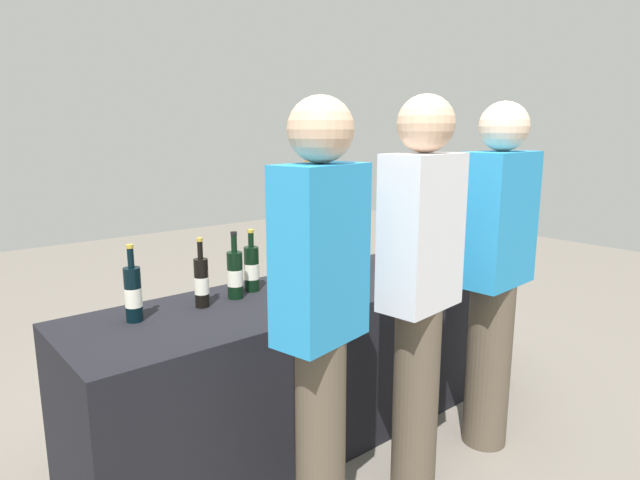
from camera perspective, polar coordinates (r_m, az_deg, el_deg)
The scene contains 17 objects.
ground_plane at distance 3.15m, azimuth 0.00°, elevation -18.74°, with size 12.00×12.00×0.00m, color slate.
tasting_table at distance 2.97m, azimuth 0.00°, elevation -12.21°, with size 2.57×0.71×0.78m, color black.
wine_bottle_0 at distance 2.44m, azimuth -19.05°, elevation -5.35°, with size 0.07×0.07×0.34m.
wine_bottle_1 at distance 2.56m, azimuth -12.35°, elevation -4.34°, with size 0.07×0.07×0.33m.
wine_bottle_2 at distance 2.66m, azimuth -8.93°, elevation -3.58°, with size 0.08×0.08×0.33m.
wine_bottle_3 at distance 2.77m, azimuth -7.20°, elevation -2.97°, with size 0.08×0.08×0.32m.
wine_bottle_4 at distance 3.17m, azimuth 4.02°, elevation -1.09°, with size 0.07×0.07×0.32m.
wine_bottle_5 at distance 3.22m, azimuth 6.90°, elevation -0.80°, with size 0.07×0.07×0.33m.
wine_bottle_6 at distance 3.51m, azimuth 10.71°, elevation -0.06°, with size 0.07×0.07×0.31m.
wine_glass_0 at distance 2.50m, azimuth -3.27°, elevation -4.78°, with size 0.07×0.07×0.14m.
wine_glass_1 at distance 2.64m, azimuth 0.02°, elevation -3.98°, with size 0.07×0.07×0.14m.
wine_glass_2 at distance 2.80m, azimuth 3.51°, elevation -3.08°, with size 0.07×0.07×0.14m.
ice_bucket at distance 3.33m, azimuth 9.03°, elevation -1.02°, with size 0.18×0.18×0.18m, color silver.
server_pouring at distance 3.50m, azimuth -0.03°, elevation -0.86°, with size 0.40×0.26×1.55m.
guest_0 at distance 1.96m, azimuth 0.06°, elevation -7.43°, with size 0.38×0.25×1.70m.
guest_1 at distance 2.31m, azimuth 10.46°, elevation -4.43°, with size 0.38×0.24×1.73m.
guest_2 at distance 2.77m, azimuth 17.90°, elevation -2.60°, with size 0.41×0.25×1.72m.
Camera 1 is at (-1.75, -2.09, 1.59)m, focal length 30.44 mm.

